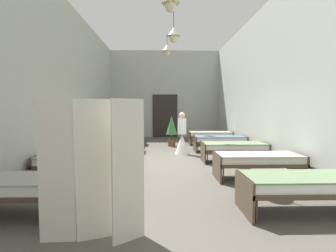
{
  "coord_description": "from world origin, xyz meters",
  "views": [
    {
      "loc": [
        -0.21,
        -7.58,
        1.58
      ],
      "look_at": [
        0.0,
        0.47,
        1.05
      ],
      "focal_mm": 27.5,
      "sensor_mm": 36.0,
      "label": 1
    }
  ],
  "objects_px": {
    "bed_left_row_4": "(122,135)",
    "bed_right_row_4": "(210,135)",
    "patient_seated_primary": "(129,125)",
    "bed_left_row_0": "(42,186)",
    "bed_left_row_1": "(82,161)",
    "nurse_near_aisle": "(182,139)",
    "potted_plant": "(172,128)",
    "bed_right_row_1": "(258,160)",
    "bed_left_row_3": "(114,140)",
    "privacy_screen": "(93,171)",
    "bed_right_row_2": "(234,147)",
    "bed_right_row_3": "(220,140)",
    "bed_right_row_0": "(305,184)",
    "bed_left_row_2": "(102,148)"
  },
  "relations": [
    {
      "from": "bed_left_row_1",
      "to": "bed_right_row_3",
      "type": "height_order",
      "value": "same"
    },
    {
      "from": "bed_left_row_0",
      "to": "bed_right_row_4",
      "type": "relative_size",
      "value": 1.0
    },
    {
      "from": "patient_seated_primary",
      "to": "bed_left_row_0",
      "type": "bearing_deg",
      "value": -92.63
    },
    {
      "from": "bed_left_row_0",
      "to": "bed_right_row_4",
      "type": "xyz_separation_m",
      "value": [
        3.94,
        7.6,
        0.0
      ]
    },
    {
      "from": "patient_seated_primary",
      "to": "bed_left_row_3",
      "type": "bearing_deg",
      "value": -100.39
    },
    {
      "from": "bed_left_row_4",
      "to": "bed_right_row_4",
      "type": "height_order",
      "value": "same"
    },
    {
      "from": "bed_right_row_3",
      "to": "privacy_screen",
      "type": "bearing_deg",
      "value": -114.84
    },
    {
      "from": "bed_right_row_0",
      "to": "bed_right_row_3",
      "type": "xyz_separation_m",
      "value": [
        0.0,
        5.7,
        0.0
      ]
    },
    {
      "from": "bed_left_row_1",
      "to": "bed_right_row_3",
      "type": "xyz_separation_m",
      "value": [
        3.94,
        3.8,
        0.0
      ]
    },
    {
      "from": "bed_left_row_2",
      "to": "patient_seated_primary",
      "type": "relative_size",
      "value": 2.37
    },
    {
      "from": "bed_left_row_0",
      "to": "nurse_near_aisle",
      "type": "distance_m",
      "value": 5.77
    },
    {
      "from": "bed_right_row_1",
      "to": "bed_left_row_3",
      "type": "xyz_separation_m",
      "value": [
        -3.94,
        3.8,
        0.0
      ]
    },
    {
      "from": "bed_left_row_3",
      "to": "potted_plant",
      "type": "bearing_deg",
      "value": 32.86
    },
    {
      "from": "bed_right_row_4",
      "to": "nurse_near_aisle",
      "type": "distance_m",
      "value": 2.8
    },
    {
      "from": "privacy_screen",
      "to": "potted_plant",
      "type": "bearing_deg",
      "value": 61.84
    },
    {
      "from": "bed_left_row_0",
      "to": "patient_seated_primary",
      "type": "height_order",
      "value": "patient_seated_primary"
    },
    {
      "from": "bed_right_row_1",
      "to": "bed_right_row_3",
      "type": "xyz_separation_m",
      "value": [
        0.0,
        3.8,
        0.0
      ]
    },
    {
      "from": "bed_right_row_0",
      "to": "bed_right_row_2",
      "type": "bearing_deg",
      "value": 90.0
    },
    {
      "from": "bed_right_row_2",
      "to": "bed_right_row_3",
      "type": "xyz_separation_m",
      "value": [
        0.0,
        1.9,
        0.0
      ]
    },
    {
      "from": "bed_left_row_1",
      "to": "bed_left_row_4",
      "type": "distance_m",
      "value": 5.7
    },
    {
      "from": "bed_left_row_2",
      "to": "potted_plant",
      "type": "relative_size",
      "value": 1.46
    },
    {
      "from": "bed_left_row_0",
      "to": "bed_left_row_1",
      "type": "xyz_separation_m",
      "value": [
        0.0,
        1.9,
        0.0
      ]
    },
    {
      "from": "bed_left_row_0",
      "to": "bed_left_row_4",
      "type": "distance_m",
      "value": 7.6
    },
    {
      "from": "nurse_near_aisle",
      "to": "potted_plant",
      "type": "relative_size",
      "value": 1.14
    },
    {
      "from": "bed_left_row_1",
      "to": "bed_left_row_4",
      "type": "relative_size",
      "value": 1.0
    },
    {
      "from": "bed_left_row_4",
      "to": "bed_right_row_4",
      "type": "distance_m",
      "value": 3.94
    },
    {
      "from": "bed_right_row_1",
      "to": "patient_seated_primary",
      "type": "height_order",
      "value": "patient_seated_primary"
    },
    {
      "from": "bed_left_row_2",
      "to": "bed_right_row_1",
      "type": "bearing_deg",
      "value": -25.74
    },
    {
      "from": "bed_right_row_1",
      "to": "bed_left_row_4",
      "type": "bearing_deg",
      "value": 124.66
    },
    {
      "from": "bed_right_row_3",
      "to": "nurse_near_aisle",
      "type": "xyz_separation_m",
      "value": [
        -1.45,
        -0.49,
        0.09
      ]
    },
    {
      "from": "potted_plant",
      "to": "bed_right_row_0",
      "type": "bearing_deg",
      "value": -76.27
    },
    {
      "from": "bed_left_row_1",
      "to": "bed_right_row_2",
      "type": "distance_m",
      "value": 4.37
    },
    {
      "from": "bed_left_row_4",
      "to": "privacy_screen",
      "type": "relative_size",
      "value": 1.12
    },
    {
      "from": "bed_left_row_2",
      "to": "patient_seated_primary",
      "type": "distance_m",
      "value": 3.85
    },
    {
      "from": "bed_left_row_1",
      "to": "bed_left_row_4",
      "type": "height_order",
      "value": "same"
    },
    {
      "from": "bed_right_row_0",
      "to": "bed_left_row_1",
      "type": "distance_m",
      "value": 4.37
    },
    {
      "from": "bed_left_row_4",
      "to": "patient_seated_primary",
      "type": "relative_size",
      "value": 2.37
    },
    {
      "from": "patient_seated_primary",
      "to": "privacy_screen",
      "type": "relative_size",
      "value": 0.47
    },
    {
      "from": "bed_left_row_2",
      "to": "potted_plant",
      "type": "xyz_separation_m",
      "value": [
        2.2,
        3.32,
        0.35
      ]
    },
    {
      "from": "patient_seated_primary",
      "to": "potted_plant",
      "type": "height_order",
      "value": "patient_seated_primary"
    },
    {
      "from": "bed_left_row_4",
      "to": "privacy_screen",
      "type": "distance_m",
      "value": 8.42
    },
    {
      "from": "bed_right_row_2",
      "to": "nurse_near_aisle",
      "type": "height_order",
      "value": "nurse_near_aisle"
    },
    {
      "from": "bed_left_row_1",
      "to": "bed_right_row_1",
      "type": "xyz_separation_m",
      "value": [
        3.94,
        0.0,
        0.0
      ]
    },
    {
      "from": "privacy_screen",
      "to": "bed_right_row_3",
      "type": "bearing_deg",
      "value": 46.01
    },
    {
      "from": "bed_right_row_1",
      "to": "potted_plant",
      "type": "height_order",
      "value": "potted_plant"
    },
    {
      "from": "bed_right_row_0",
      "to": "bed_left_row_1",
      "type": "height_order",
      "value": "same"
    },
    {
      "from": "bed_right_row_2",
      "to": "privacy_screen",
      "type": "distance_m",
      "value": 5.47
    },
    {
      "from": "bed_left_row_3",
      "to": "nurse_near_aisle",
      "type": "height_order",
      "value": "nurse_near_aisle"
    },
    {
      "from": "bed_left_row_3",
      "to": "bed_right_row_4",
      "type": "bearing_deg",
      "value": 25.74
    },
    {
      "from": "potted_plant",
      "to": "privacy_screen",
      "type": "xyz_separation_m",
      "value": [
        -1.25,
        -7.88,
        0.06
      ]
    }
  ]
}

